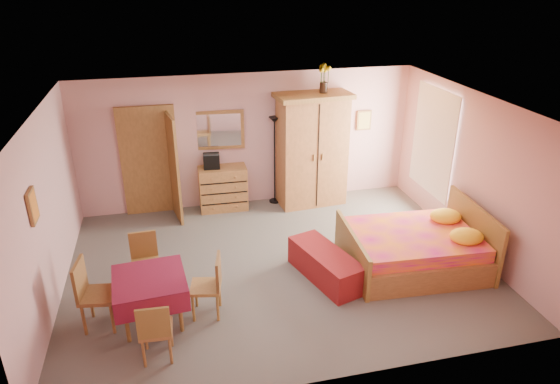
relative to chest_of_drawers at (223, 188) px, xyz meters
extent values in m
plane|color=#67635B|center=(0.57, -2.28, -0.43)|extent=(6.50, 6.50, 0.00)
plane|color=brown|center=(0.57, -2.28, 2.17)|extent=(6.50, 6.50, 0.00)
cube|color=#CB9394|center=(0.57, 0.22, 0.87)|extent=(6.50, 0.10, 2.60)
cube|color=#CB9394|center=(0.57, -4.78, 0.87)|extent=(6.50, 0.10, 2.60)
cube|color=#CB9394|center=(-2.68, -2.28, 0.87)|extent=(0.10, 5.00, 2.60)
cube|color=#CB9394|center=(3.82, -2.28, 0.87)|extent=(0.10, 5.00, 2.60)
cube|color=#9E6B35|center=(-1.33, 0.19, 0.59)|extent=(1.06, 0.12, 2.15)
cube|color=white|center=(3.78, -1.08, 1.02)|extent=(0.08, 1.40, 1.95)
cube|color=orange|center=(-2.65, -2.88, 1.27)|extent=(0.04, 0.32, 0.42)
cube|color=#D8BF59|center=(2.92, 0.19, 1.12)|extent=(0.30, 0.04, 0.40)
cube|color=#AA6F39|center=(0.00, 0.00, 0.00)|extent=(0.93, 0.48, 0.86)
cube|color=white|center=(0.00, 0.21, 1.12)|extent=(0.96, 0.13, 0.76)
cube|color=black|center=(-0.19, 0.03, 0.57)|extent=(0.32, 0.25, 0.28)
cube|color=black|center=(1.05, 0.07, 0.45)|extent=(0.26, 0.26, 1.77)
cube|color=#B06D3B|center=(1.75, -0.11, 0.68)|extent=(1.48, 0.85, 2.23)
cube|color=yellow|center=(1.95, -0.10, 2.06)|extent=(0.22, 0.22, 0.54)
cube|color=#CE146F|center=(2.64, -2.76, 0.05)|extent=(2.19, 1.78, 0.97)
cube|color=maroon|center=(1.20, -2.78, -0.20)|extent=(0.89, 1.46, 0.46)
cube|color=maroon|center=(-1.37, -3.21, -0.09)|extent=(1.00, 1.00, 0.68)
cube|color=#A26836|center=(-1.31, -3.93, -0.01)|extent=(0.40, 0.40, 0.84)
cube|color=olive|center=(-1.45, -2.45, 0.00)|extent=(0.41, 0.41, 0.87)
cube|color=#935D31|center=(-2.02, -3.15, 0.06)|extent=(0.51, 0.51, 0.98)
cube|color=#AC7B3A|center=(-0.65, -3.23, 0.01)|extent=(0.47, 0.47, 0.89)
camera|label=1|loc=(-0.96, -8.90, 3.93)|focal=32.00mm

